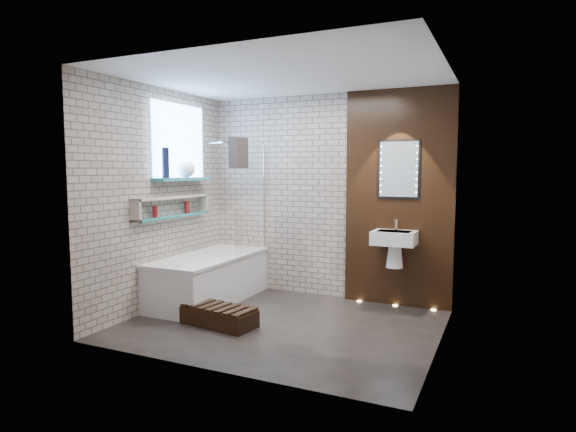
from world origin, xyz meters
The scene contains 15 objects.
ground centered at (0.00, 0.00, 0.00)m, with size 3.20×3.20×0.00m, color black.
room_shell centered at (0.00, 0.00, 1.30)m, with size 3.24×3.20×2.60m.
walnut_panel centered at (0.95, 1.27, 1.30)m, with size 1.30×0.06×2.60m, color black.
clerestory_window centered at (-1.57, 0.35, 1.90)m, with size 0.18×1.00×0.94m.
display_niche centered at (-1.53, 0.15, 1.20)m, with size 0.14×1.30×0.26m.
bathtub centered at (-1.22, 0.45, 0.29)m, with size 0.79×1.74×0.70m.
bath_screen centered at (-0.87, 0.89, 1.28)m, with size 0.01×0.78×1.40m, color white.
towel centered at (-0.87, 0.60, 1.85)m, with size 0.11×0.29×0.38m, color #282220.
shower_head centered at (-1.30, 0.95, 2.00)m, with size 0.18×0.18×0.02m, color silver.
washbasin centered at (0.95, 1.07, 0.79)m, with size 0.50×0.36×0.58m.
led_mirror centered at (0.95, 1.23, 1.65)m, with size 0.50×0.02×0.70m.
walnut_step centered at (-0.60, -0.30, 0.09)m, with size 0.81×0.36×0.18m, color black.
niche_bottles centered at (-1.53, 0.16, 1.17)m, with size 0.06×0.66×0.15m.
sill_vases centered at (-1.50, 0.31, 1.67)m, with size 0.20×0.54×0.35m.
floor_uplights centered at (0.95, 1.20, 0.01)m, with size 0.96×0.06×0.01m.
Camera 1 is at (2.13, -4.49, 1.65)m, focal length 29.82 mm.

